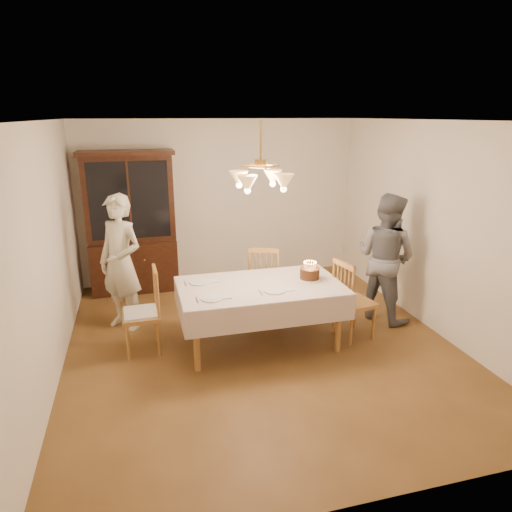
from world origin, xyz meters
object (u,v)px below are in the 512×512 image
object	(u,v)px
china_hutch	(132,225)
elderly_woman	(121,263)
birthday_cake	(310,274)
chair_far_side	(265,284)
dining_table	(260,291)

from	to	relation	value
china_hutch	elderly_woman	distance (m)	1.37
china_hutch	birthday_cake	bearing A→B (deg)	-47.48
china_hutch	chair_far_side	size ratio (longest dim) A/B	2.16
dining_table	china_hutch	world-z (taller)	china_hutch
birthday_cake	china_hutch	bearing A→B (deg)	132.52
chair_far_side	elderly_woman	distance (m)	1.92
elderly_woman	chair_far_side	bearing A→B (deg)	39.53
chair_far_side	elderly_woman	size ratio (longest dim) A/B	0.57
china_hutch	dining_table	bearing A→B (deg)	-57.68
china_hutch	birthday_cake	xyz separation A→B (m)	(2.05, -2.23, -0.21)
dining_table	china_hutch	distance (m)	2.69
dining_table	china_hutch	xyz separation A→B (m)	(-1.43, 2.25, 0.36)
dining_table	birthday_cake	xyz separation A→B (m)	(0.62, 0.02, 0.14)
elderly_woman	dining_table	bearing A→B (deg)	12.10
china_hutch	elderly_woman	xyz separation A→B (m)	(-0.15, -1.35, -0.17)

